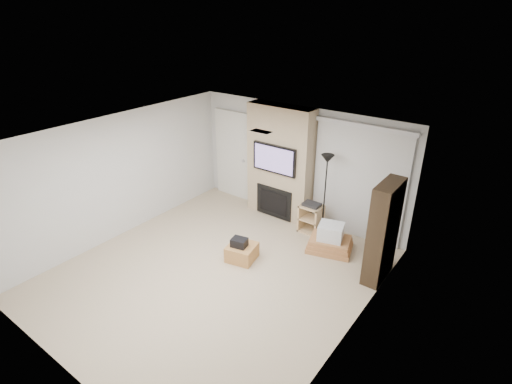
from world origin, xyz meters
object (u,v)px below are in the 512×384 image
Objects in this scene: av_stand at (311,217)px; bookshelf at (383,232)px; ottoman at (242,252)px; box_stack at (330,240)px; floor_lamp at (326,173)px.

av_stand is 0.37× the size of bookshelf.
box_stack is (1.18, 1.27, 0.06)m from ottoman.
ottoman is at bearing -132.92° from box_stack.
bookshelf is at bearing -13.52° from box_stack.
ottoman is 2.26m from floor_lamp.
av_stand reaches higher than box_stack.
bookshelf is (1.06, -0.25, 0.69)m from box_stack.
floor_lamp is 1.78× the size of box_stack.
ottoman is at bearing -113.35° from floor_lamp.
bookshelf reaches higher than ottoman.
floor_lamp reaches higher than box_stack.
box_stack is at bearing 166.48° from bookshelf.
bookshelf reaches higher than box_stack.
bookshelf reaches higher than av_stand.
floor_lamp is 2.64× the size of av_stand.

